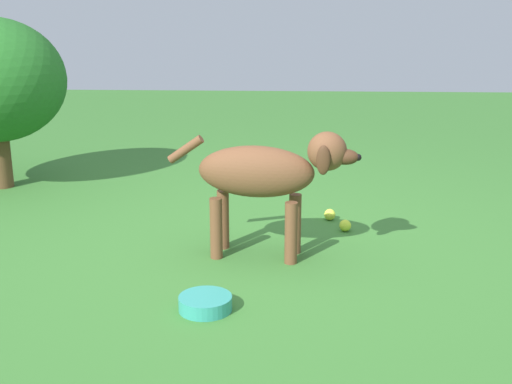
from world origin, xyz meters
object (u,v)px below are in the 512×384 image
Objects in this scene: tennis_ball_0 at (345,226)px; tennis_ball_1 at (330,215)px; dog at (267,174)px; water_bowl at (205,303)px.

tennis_ball_1 is at bearing 110.43° from tennis_ball_0.
tennis_ball_0 is at bearing 51.54° from dog.
dog is at bearing -120.06° from tennis_ball_1.
dog reaches higher than tennis_ball_1.
water_bowl is (-0.65, -1.03, -0.00)m from tennis_ball_0.
dog is 0.77m from water_bowl.
dog is 14.29× the size of tennis_ball_1.
dog is 14.29× the size of tennis_ball_0.
tennis_ball_1 is 1.35m from water_bowl.
dog reaches higher than tennis_ball_0.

